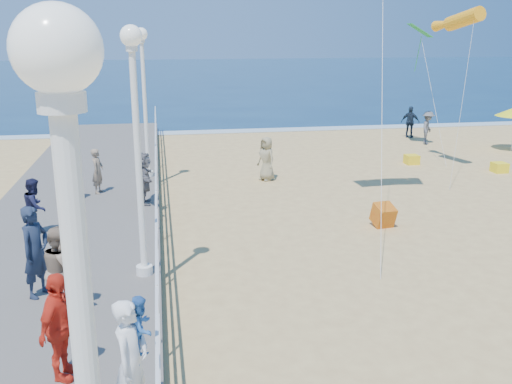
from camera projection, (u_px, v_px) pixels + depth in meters
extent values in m
plane|color=tan|center=(373.00, 274.00, 13.61)|extent=(160.00, 160.00, 0.00)
cube|color=#0C2849|center=(194.00, 75.00, 75.26)|extent=(160.00, 90.00, 0.05)
cube|color=white|center=(245.00, 131.00, 33.05)|extent=(160.00, 1.20, 0.04)
cube|color=slate|center=(44.00, 289.00, 12.33)|extent=(5.00, 44.00, 0.40)
cube|color=white|center=(156.00, 229.00, 12.39)|extent=(0.05, 42.00, 0.06)
cube|color=white|center=(157.00, 250.00, 12.53)|extent=(0.05, 42.00, 0.04)
sphere|color=white|center=(57.00, 49.00, 2.71)|extent=(0.44, 0.44, 0.44)
cylinder|color=white|center=(144.00, 270.00, 12.60)|extent=(0.36, 0.36, 0.20)
cylinder|color=white|center=(139.00, 166.00, 11.96)|extent=(0.14, 0.14, 4.70)
sphere|color=white|center=(131.00, 36.00, 11.24)|extent=(0.44, 0.44, 0.44)
cylinder|color=white|center=(149.00, 174.00, 21.14)|extent=(0.36, 0.36, 0.20)
cylinder|color=white|center=(145.00, 110.00, 20.50)|extent=(0.14, 0.14, 4.70)
sphere|color=white|center=(141.00, 34.00, 19.78)|extent=(0.44, 0.44, 0.44)
imported|color=white|center=(131.00, 362.00, 7.66)|extent=(0.65, 0.77, 1.80)
imported|color=#326DBC|center=(141.00, 328.00, 7.71)|extent=(0.50, 0.56, 0.93)
imported|color=#1A243A|center=(36.00, 252.00, 11.37)|extent=(0.73, 0.82, 1.89)
imported|color=gray|center=(62.00, 271.00, 10.66)|extent=(0.82, 0.96, 1.74)
imported|color=red|center=(59.00, 327.00, 8.63)|extent=(0.74, 1.10, 1.73)
imported|color=#1C1937|center=(68.00, 177.00, 17.84)|extent=(0.71, 0.89, 1.60)
imported|color=slate|center=(144.00, 178.00, 17.58)|extent=(0.52, 1.53, 1.64)
imported|color=#87735D|center=(98.00, 171.00, 18.79)|extent=(0.49, 0.62, 1.49)
imported|color=#181A36|center=(35.00, 207.00, 14.92)|extent=(0.62, 0.78, 1.52)
imported|color=#59595E|center=(428.00, 128.00, 29.11)|extent=(1.15, 1.25, 1.69)
imported|color=#192537|center=(410.00, 122.00, 30.86)|extent=(1.04, 0.94, 1.70)
imported|color=gray|center=(266.00, 159.00, 21.99)|extent=(0.88, 0.99, 1.70)
cube|color=#BF310B|center=(383.00, 217.00, 16.82)|extent=(0.65, 0.78, 0.74)
cube|color=yellow|center=(412.00, 159.00, 24.87)|extent=(0.55, 0.55, 0.40)
cube|color=yellow|center=(499.00, 167.00, 23.40)|extent=(0.55, 0.55, 0.40)
cylinder|color=#FD9E15|center=(464.00, 19.00, 21.64)|extent=(1.07, 3.02, 1.15)
cube|color=green|center=(420.00, 30.00, 26.69)|extent=(1.29, 1.41, 0.64)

